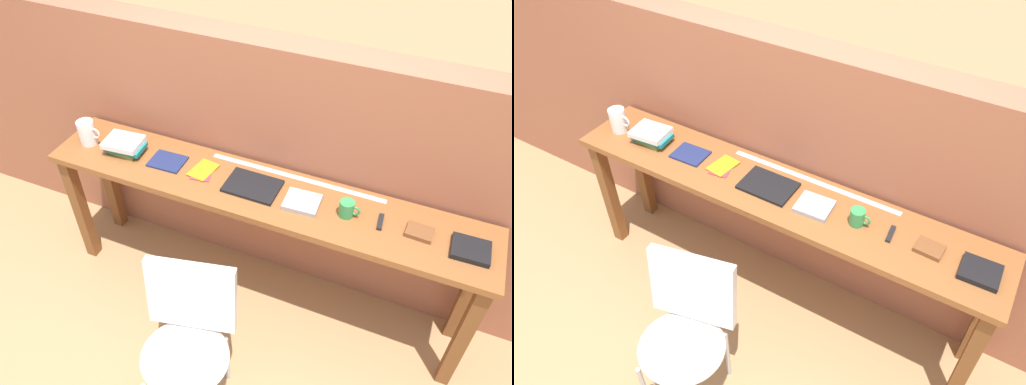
# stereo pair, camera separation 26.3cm
# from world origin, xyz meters

# --- Properties ---
(ground_plane) EXTENTS (40.00, 40.00, 0.00)m
(ground_plane) POSITION_xyz_m (0.00, 0.00, 0.00)
(ground_plane) COLOR tan
(brick_wall_back) EXTENTS (6.00, 0.20, 1.58)m
(brick_wall_back) POSITION_xyz_m (0.00, 0.64, 0.79)
(brick_wall_back) COLOR #9E5B42
(brick_wall_back) RESTS_ON ground
(sideboard) EXTENTS (2.50, 0.44, 0.88)m
(sideboard) POSITION_xyz_m (0.00, 0.30, 0.74)
(sideboard) COLOR brown
(sideboard) RESTS_ON ground
(chair_white_moulded) EXTENTS (0.53, 0.54, 0.89)m
(chair_white_moulded) POSITION_xyz_m (-0.06, -0.46, 0.53)
(chair_white_moulded) COLOR white
(chair_white_moulded) RESTS_ON ground
(pitcher_white) EXTENTS (0.14, 0.10, 0.18)m
(pitcher_white) POSITION_xyz_m (-1.10, 0.28, 0.96)
(pitcher_white) COLOR white
(pitcher_white) RESTS_ON sideboard
(book_stack_leftmost) EXTENTS (0.24, 0.19, 0.08)m
(book_stack_leftmost) POSITION_xyz_m (-0.85, 0.30, 0.93)
(book_stack_leftmost) COLOR olive
(book_stack_leftmost) RESTS_ON sideboard
(magazine_cycling) EXTENTS (0.20, 0.16, 0.01)m
(magazine_cycling) POSITION_xyz_m (-0.58, 0.31, 0.89)
(magazine_cycling) COLOR navy
(magazine_cycling) RESTS_ON sideboard
(pamphlet_pile_colourful) EXTENTS (0.14, 0.19, 0.01)m
(pamphlet_pile_colourful) POSITION_xyz_m (-0.35, 0.32, 0.88)
(pamphlet_pile_colourful) COLOR green
(pamphlet_pile_colourful) RESTS_ON sideboard
(book_open_centre) EXTENTS (0.29, 0.21, 0.02)m
(book_open_centre) POSITION_xyz_m (-0.04, 0.30, 0.89)
(book_open_centre) COLOR black
(book_open_centre) RESTS_ON sideboard
(book_grey_hardcover) EXTENTS (0.19, 0.17, 0.03)m
(book_grey_hardcover) POSITION_xyz_m (0.25, 0.28, 0.89)
(book_grey_hardcover) COLOR #9E9EA3
(book_grey_hardcover) RESTS_ON sideboard
(mug) EXTENTS (0.11, 0.08, 0.09)m
(mug) POSITION_xyz_m (0.48, 0.29, 0.92)
(mug) COLOR #338C4C
(mug) RESTS_ON sideboard
(multitool_folded) EXTENTS (0.03, 0.11, 0.02)m
(multitool_folded) POSITION_xyz_m (0.65, 0.31, 0.89)
(multitool_folded) COLOR black
(multitool_folded) RESTS_ON sideboard
(leather_journal_brown) EXTENTS (0.14, 0.11, 0.02)m
(leather_journal_brown) POSITION_xyz_m (0.85, 0.31, 0.89)
(leather_journal_brown) COLOR brown
(leather_journal_brown) RESTS_ON sideboard
(book_repair_rightmost) EXTENTS (0.18, 0.16, 0.03)m
(book_repair_rightmost) POSITION_xyz_m (1.09, 0.29, 0.89)
(book_repair_rightmost) COLOR black
(book_repair_rightmost) RESTS_ON sideboard
(ruler_metal_back_edge) EXTENTS (1.01, 0.03, 0.00)m
(ruler_metal_back_edge) POSITION_xyz_m (0.15, 0.47, 0.88)
(ruler_metal_back_edge) COLOR silver
(ruler_metal_back_edge) RESTS_ON sideboard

